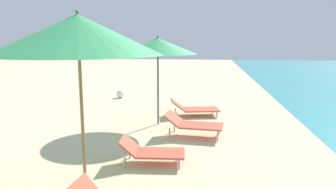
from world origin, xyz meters
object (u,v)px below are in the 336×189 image
at_px(lounger_farthest_shoreside, 194,108).
at_px(beach_ball, 120,94).
at_px(umbrella_second, 78,35).
at_px(lounger_second_shoreside, 151,151).
at_px(lounger_farthest_inland, 193,124).
at_px(umbrella_farthest, 158,46).

distance_m(lounger_farthest_shoreside, beach_ball, 4.24).
height_order(umbrella_second, lounger_farthest_shoreside, umbrella_second).
relative_size(lounger_second_shoreside, lounger_farthest_shoreside, 0.80).
bearing_deg(lounger_second_shoreside, umbrella_second, -129.81).
bearing_deg(lounger_farthest_inland, lounger_farthest_shoreside, 97.26).
bearing_deg(beach_ball, lounger_farthest_inland, -56.03).
xyz_separation_m(umbrella_second, lounger_farthest_shoreside, (1.48, 5.26, -2.21)).
bearing_deg(lounger_farthest_shoreside, lounger_second_shoreside, -110.63).
bearing_deg(umbrella_second, umbrella_farthest, 82.91).
bearing_deg(lounger_second_shoreside, lounger_farthest_shoreside, 76.68).
xyz_separation_m(lounger_farthest_shoreside, beach_ball, (-3.24, 2.74, -0.08)).
height_order(lounger_farthest_inland, beach_ball, lounger_farthest_inland).
bearing_deg(umbrella_farthest, lounger_farthest_inland, -44.42).
distance_m(umbrella_second, lounger_second_shoreside, 2.65).
distance_m(umbrella_farthest, lounger_farthest_inland, 2.41).
xyz_separation_m(lounger_second_shoreside, lounger_farthest_shoreside, (0.63, 4.05, -0.01)).
distance_m(umbrella_second, lounger_farthest_inland, 4.04).
bearing_deg(lounger_second_shoreside, beach_ball, 106.52).
relative_size(lounger_farthest_shoreside, beach_ball, 4.98).
height_order(lounger_second_shoreside, lounger_farthest_inland, lounger_farthest_inland).
height_order(lounger_second_shoreside, lounger_farthest_shoreside, lounger_farthest_shoreside).
relative_size(umbrella_second, umbrella_farthest, 1.13).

